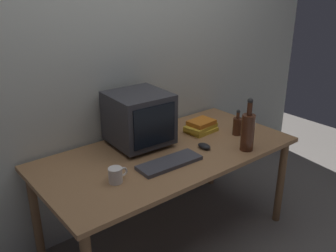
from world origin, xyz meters
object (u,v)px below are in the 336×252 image
at_px(crt_monitor, 139,118).
at_px(mug, 116,175).
at_px(computer_mouse, 204,146).
at_px(bottle_tall, 248,131).
at_px(book_stack, 201,126).
at_px(bottle_short, 237,125).
at_px(keyboard, 170,163).

xyz_separation_m(crt_monitor, mug, (-0.40, -0.34, -0.15)).
relative_size(computer_mouse, bottle_tall, 0.27).
distance_m(bottle_tall, book_stack, 0.43).
relative_size(bottle_short, mug, 1.62).
relative_size(crt_monitor, book_stack, 1.55).
height_order(bottle_tall, bottle_short, bottle_tall).
distance_m(keyboard, computer_mouse, 0.33).
bearing_deg(keyboard, bottle_short, 6.31).
height_order(crt_monitor, book_stack, crt_monitor).
distance_m(computer_mouse, bottle_tall, 0.31).
relative_size(crt_monitor, mug, 3.36).
height_order(computer_mouse, mug, mug).
bearing_deg(crt_monitor, computer_mouse, -47.57).
relative_size(crt_monitor, bottle_short, 2.07).
xyz_separation_m(computer_mouse, bottle_short, (0.35, 0.02, 0.05)).
relative_size(bottle_tall, mug, 3.03).
bearing_deg(bottle_tall, computer_mouse, 137.70).
bearing_deg(bottle_short, keyboard, -175.60).
relative_size(bottle_tall, book_stack, 1.40).
xyz_separation_m(keyboard, bottle_short, (0.68, 0.05, 0.06)).
bearing_deg(keyboard, bottle_tall, -14.66).
distance_m(bottle_short, mug, 1.05).
bearing_deg(keyboard, crt_monitor, 87.92).
bearing_deg(bottle_tall, crt_monitor, 134.46).
bearing_deg(crt_monitor, bottle_tall, -45.54).
bearing_deg(computer_mouse, bottle_short, 0.62).
xyz_separation_m(keyboard, computer_mouse, (0.33, 0.03, 0.01)).
height_order(crt_monitor, bottle_tall, crt_monitor).
height_order(computer_mouse, bottle_tall, bottle_tall).
relative_size(crt_monitor, computer_mouse, 4.03).
distance_m(keyboard, mug, 0.37).
distance_m(crt_monitor, book_stack, 0.52).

